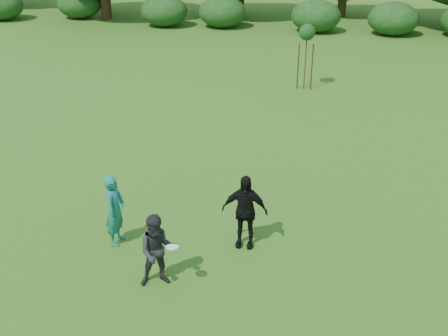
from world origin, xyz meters
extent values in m
plane|color=#19470C|center=(0.00, 0.00, 0.00)|extent=(120.00, 120.00, 0.00)
imported|color=#176A60|center=(-2.21, 0.61, 0.91)|extent=(0.45, 0.67, 1.82)
imported|color=#252427|center=(-0.72, -0.77, 0.85)|extent=(1.00, 0.90, 1.71)
imported|color=black|center=(0.87, 1.10, 0.94)|extent=(1.11, 0.48, 1.88)
cylinder|color=white|center=(-0.33, -0.93, 1.11)|extent=(0.27, 0.27, 0.07)
cylinder|color=#3D2B18|center=(1.49, 13.82, 1.25)|extent=(0.05, 0.05, 2.50)
sphere|color=#184117|center=(1.49, 13.82, 2.50)|extent=(0.70, 0.70, 0.70)
cylinder|color=#372715|center=(1.19, 13.82, 1.00)|extent=(0.06, 0.06, 2.00)
cylinder|color=#372715|center=(1.79, 13.82, 1.00)|extent=(0.06, 0.06, 2.00)
ellipsoid|color=olive|center=(-25.00, 70.00, -12.10)|extent=(110.00, 70.00, 44.00)
ellipsoid|color=olive|center=(-5.00, 58.00, -7.70)|extent=(80.00, 50.00, 28.00)
cylinder|color=#3A2616|center=(3.00, 31.00, 1.14)|extent=(0.60, 0.60, 2.27)
camera|label=1|loc=(2.61, -10.35, 7.71)|focal=45.00mm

